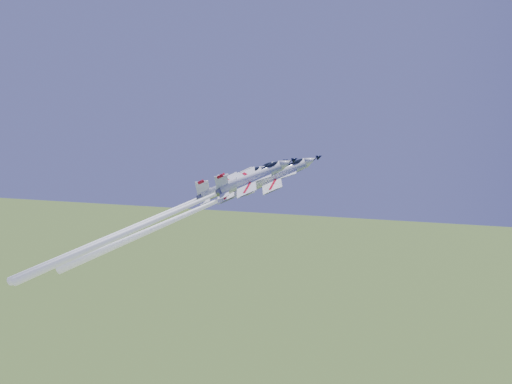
% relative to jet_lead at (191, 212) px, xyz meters
% --- Properties ---
extents(jet_lead, '(45.95, 17.63, 41.28)m').
position_rel_jet_lead_xyz_m(jet_lead, '(0.00, 0.00, 0.00)').
color(jet_lead, white).
extents(jet_left, '(44.97, 17.57, 42.47)m').
position_rel_jet_lead_xyz_m(jet_left, '(-6.92, 0.69, -1.13)').
color(jet_left, white).
extents(jet_right, '(45.85, 17.66, 42.46)m').
position_rel_jet_lead_xyz_m(jet_right, '(-3.74, -10.06, 0.86)').
color(jet_right, white).
extents(jet_slot, '(46.30, 17.76, 41.71)m').
position_rel_jet_lead_xyz_m(jet_slot, '(-8.05, -5.64, -1.10)').
color(jet_slot, white).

